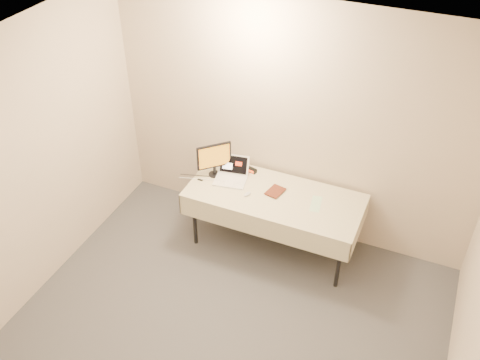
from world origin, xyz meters
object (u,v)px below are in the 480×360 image
at_px(monitor, 214,157).
at_px(laptop, 232,174).
at_px(book, 269,182).
at_px(table, 274,200).

bearing_deg(monitor, laptop, -39.54).
xyz_separation_m(monitor, book, (0.65, -0.01, -0.13)).
height_order(table, monitor, monitor).
bearing_deg(laptop, book, -13.20).
distance_m(table, laptop, 0.56).
xyz_separation_m(table, book, (-0.09, 0.06, 0.17)).
bearing_deg(book, monitor, -168.74).
distance_m(table, monitor, 0.80).
bearing_deg(table, monitor, 174.26).
distance_m(laptop, monitor, 0.27).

